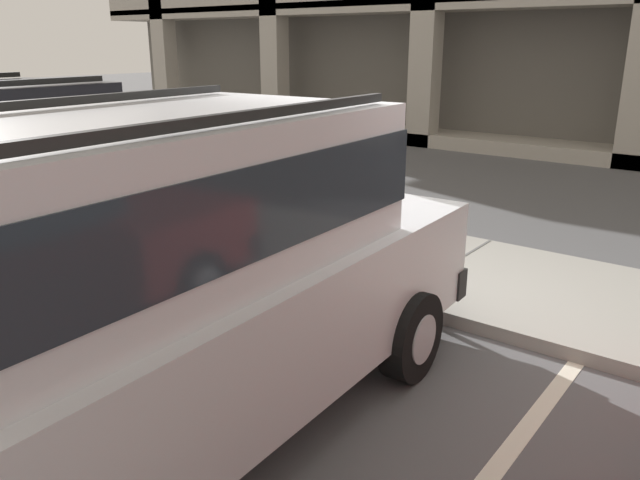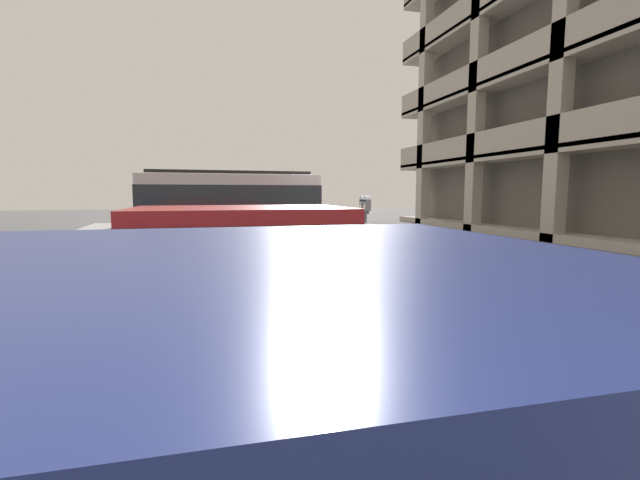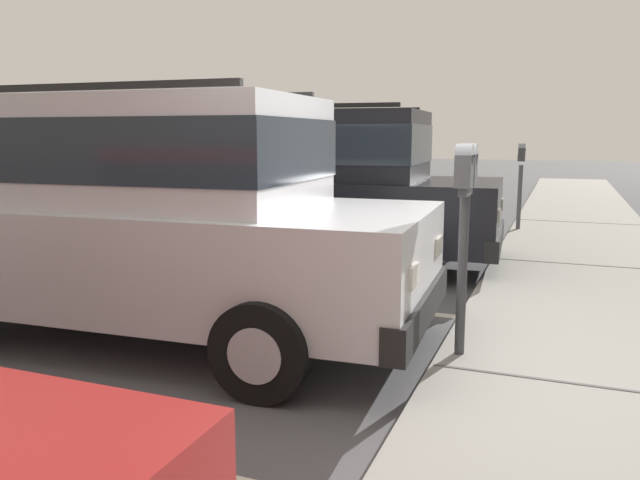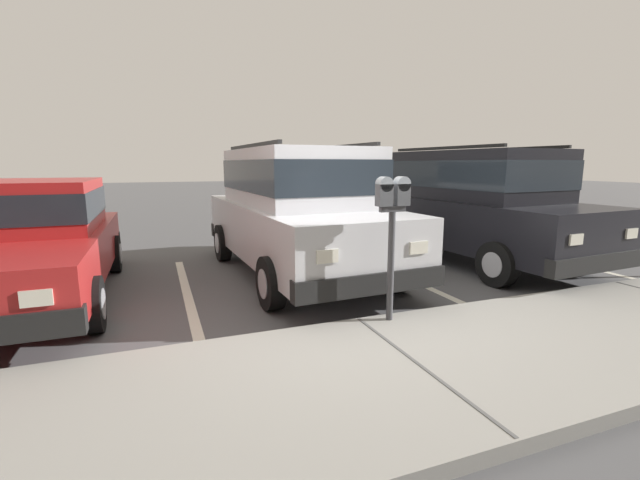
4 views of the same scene
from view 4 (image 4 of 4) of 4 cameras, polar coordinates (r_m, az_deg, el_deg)
name	(u,v)px [view 4 (image 4 of 4)]	position (r m, az deg, el deg)	size (l,w,h in m)	color
ground_plane	(350,327)	(4.89, 3.97, -11.45)	(80.00, 80.00, 0.10)	#565659
sidewalk	(416,369)	(3.81, 12.62, -16.40)	(40.00, 2.20, 0.12)	#9E9B93
parking_stall_lines	(189,302)	(5.79, -17.05, -7.85)	(13.08, 4.80, 0.01)	silver
silver_suv	(297,206)	(6.74, -3.13, 4.51)	(2.18, 4.87, 2.03)	silver
red_sedan	(473,201)	(8.18, 19.67, 4.93)	(2.22, 4.89, 2.03)	black
dark_hatchback	(32,238)	(6.54, -34.06, 0.24)	(1.86, 4.49, 1.54)	red
parking_meter_near	(392,215)	(4.41, 9.61, 3.35)	(0.35, 0.12, 1.50)	#47474C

